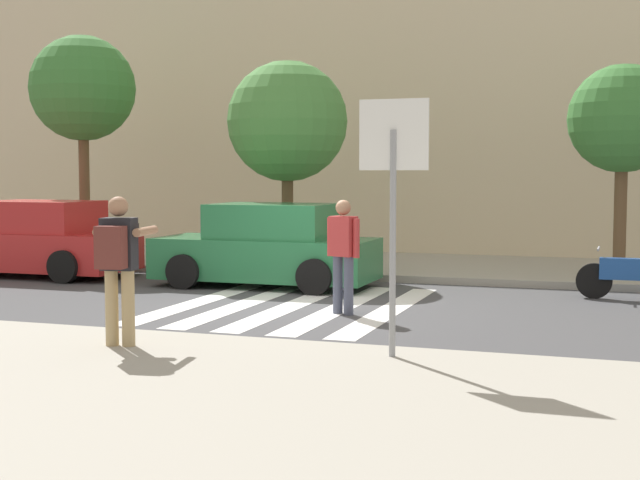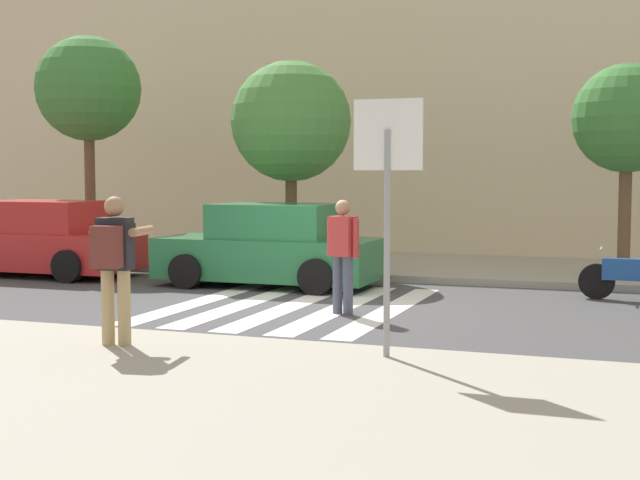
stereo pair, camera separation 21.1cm
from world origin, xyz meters
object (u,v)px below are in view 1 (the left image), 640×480
object	(u,v)px
street_tree_west	(83,90)
street_tree_east	(623,120)
motorcycle	(630,276)
parked_car_green	(268,248)
street_tree_center	(287,122)
stop_sign	(394,169)
pedestrian_crossing	(343,250)
parked_car_red	(37,241)
photographer_with_backpack	(118,257)

from	to	relation	value
street_tree_west	street_tree_east	distance (m)	11.75
motorcycle	street_tree_west	size ratio (longest dim) A/B	0.34
parked_car_green	street_tree_center	size ratio (longest dim) A/B	0.96
stop_sign	motorcycle	bearing A→B (deg)	68.66
street_tree_center	street_tree_east	size ratio (longest dim) A/B	1.06
pedestrian_crossing	motorcycle	size ratio (longest dim) A/B	0.98
motorcycle	parked_car_red	bearing A→B (deg)	-178.51
photographer_with_backpack	street_tree_west	world-z (taller)	street_tree_west
stop_sign	pedestrian_crossing	xyz separation A→B (m)	(-1.62, 3.38, -1.20)
photographer_with_backpack	parked_car_red	size ratio (longest dim) A/B	0.42
stop_sign	street_tree_east	world-z (taller)	street_tree_east
stop_sign	parked_car_red	bearing A→B (deg)	146.26
photographer_with_backpack	pedestrian_crossing	world-z (taller)	photographer_with_backpack
motorcycle	street_tree_east	size ratio (longest dim) A/B	0.43
motorcycle	street_tree_center	size ratio (longest dim) A/B	0.41
stop_sign	street_tree_west	world-z (taller)	street_tree_west
photographer_with_backpack	motorcycle	xyz separation A→B (m)	(5.59, 6.83, -0.75)
parked_car_green	stop_sign	bearing A→B (deg)	-56.92
motorcycle	street_tree_east	xyz separation A→B (m)	(-0.19, 2.41, 2.72)
pedestrian_crossing	parked_car_red	xyz separation A→B (m)	(-7.43, 2.67, -0.25)
street_tree_west	motorcycle	bearing A→B (deg)	-9.51
street_tree_center	pedestrian_crossing	bearing A→B (deg)	-59.96
parked_car_red	motorcycle	bearing A→B (deg)	1.49
stop_sign	street_tree_east	bearing A→B (deg)	75.38
stop_sign	street_tree_center	bearing A→B (deg)	118.22
stop_sign	pedestrian_crossing	world-z (taller)	stop_sign
pedestrian_crossing	parked_car_red	size ratio (longest dim) A/B	0.42
photographer_with_backpack	street_tree_west	xyz separation A→B (m)	(-6.31, 8.82, 2.85)
photographer_with_backpack	pedestrian_crossing	size ratio (longest dim) A/B	1.00
motorcycle	street_tree_west	xyz separation A→B (m)	(-11.90, 1.99, 3.60)
parked_car_green	street_tree_east	distance (m)	7.20
photographer_with_backpack	street_tree_east	size ratio (longest dim) A/B	0.43
stop_sign	parked_car_green	world-z (taller)	stop_sign
parked_car_green	street_tree_center	distance (m)	3.12
parked_car_red	pedestrian_crossing	bearing A→B (deg)	-19.76
pedestrian_crossing	parked_car_green	world-z (taller)	pedestrian_crossing
photographer_with_backpack	parked_car_green	bearing A→B (deg)	97.24
parked_car_red	parked_car_green	world-z (taller)	same
parked_car_green	street_tree_west	size ratio (longest dim) A/B	0.80
parked_car_red	street_tree_west	bearing A→B (deg)	99.15
parked_car_red	parked_car_green	bearing A→B (deg)	0.00
stop_sign	parked_car_red	distance (m)	10.98
stop_sign	photographer_with_backpack	xyz separation A→B (m)	(-3.11, -0.48, -1.00)
parked_car_green	street_tree_east	bearing A→B (deg)	23.52
stop_sign	parked_car_green	xyz separation A→B (m)	(-3.94, 6.05, -1.45)
stop_sign	pedestrian_crossing	bearing A→B (deg)	115.65
photographer_with_backpack	parked_car_green	world-z (taller)	photographer_with_backpack
photographer_with_backpack	street_tree_east	xyz separation A→B (m)	(5.40, 9.24, 1.96)
motorcycle	street_tree_east	bearing A→B (deg)	94.63
stop_sign	parked_car_red	world-z (taller)	stop_sign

